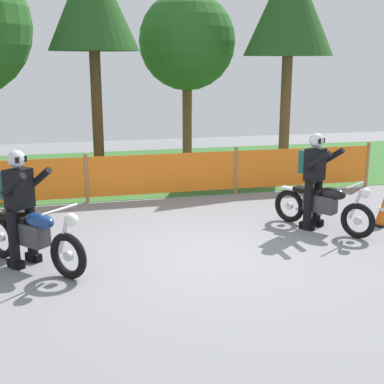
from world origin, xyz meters
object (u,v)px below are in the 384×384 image
object	(u,v)px
motorcycle_trailing	(33,236)
rider_lead	(314,175)
traffic_cone	(383,211)
motorcycle_lead	(323,205)
rider_trailing	(20,201)

from	to	relation	value
motorcycle_trailing	rider_lead	world-z (taller)	rider_lead
traffic_cone	motorcycle_lead	bearing A→B (deg)	179.80
motorcycle_lead	motorcycle_trailing	world-z (taller)	motorcycle_trailing
rider_lead	traffic_cone	distance (m)	1.49
rider_lead	rider_trailing	size ratio (longest dim) A/B	1.00
rider_lead	rider_trailing	distance (m)	4.89
motorcycle_lead	traffic_cone	distance (m)	1.21
motorcycle_trailing	rider_trailing	xyz separation A→B (m)	(-0.16, 0.16, 0.48)
motorcycle_trailing	rider_lead	size ratio (longest dim) A/B	0.94
rider_trailing	traffic_cone	world-z (taller)	rider_trailing
rider_trailing	motorcycle_lead	bearing A→B (deg)	51.93
motorcycle_lead	rider_trailing	distance (m)	5.01
motorcycle_trailing	traffic_cone	distance (m)	6.04
rider_trailing	rider_lead	bearing A→B (deg)	54.09
motorcycle_trailing	traffic_cone	bearing A→B (deg)	52.54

